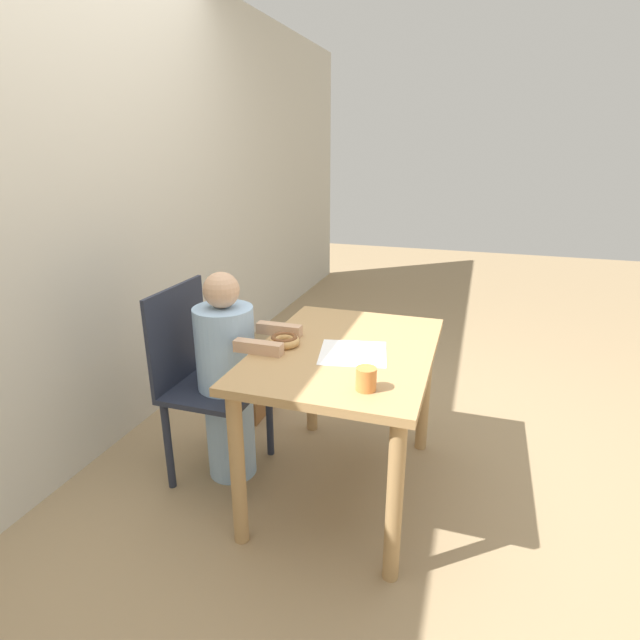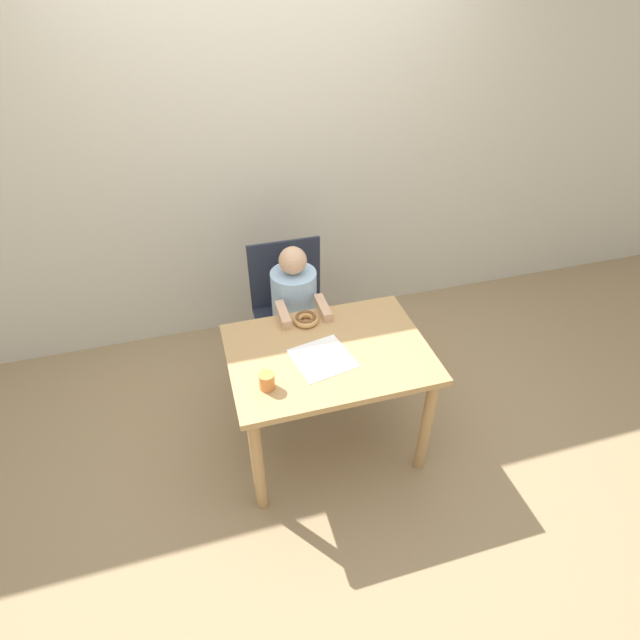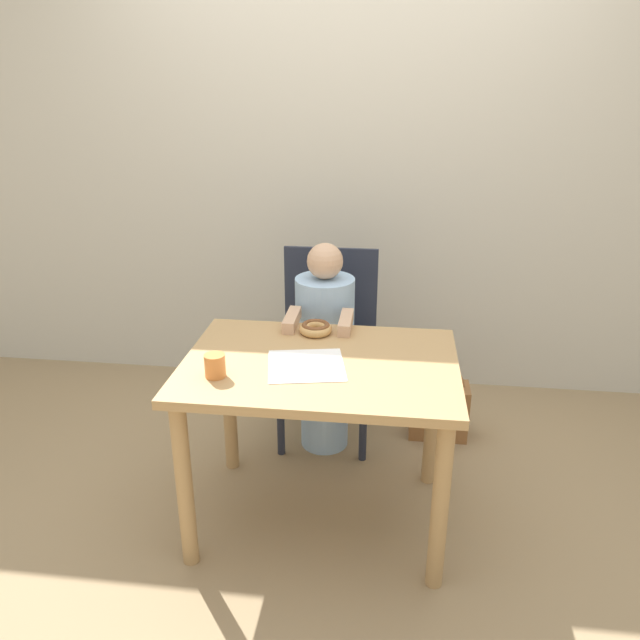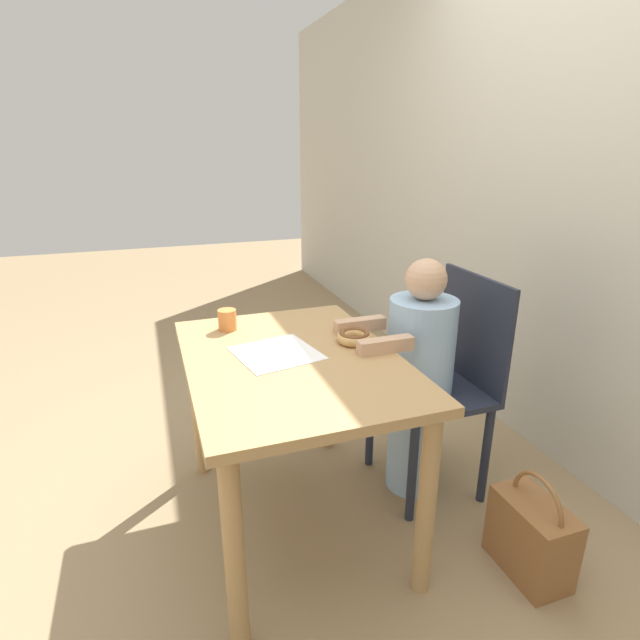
{
  "view_description": "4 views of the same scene",
  "coord_description": "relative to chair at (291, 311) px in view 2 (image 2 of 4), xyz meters",
  "views": [
    {
      "loc": [
        -1.91,
        -0.5,
        1.52
      ],
      "look_at": [
        -0.01,
        0.11,
        0.83
      ],
      "focal_mm": 28.0,
      "sensor_mm": 36.0,
      "label": 1
    },
    {
      "loc": [
        -0.57,
        -1.82,
        2.38
      ],
      "look_at": [
        -0.01,
        0.11,
        0.83
      ],
      "focal_mm": 28.0,
      "sensor_mm": 36.0,
      "label": 2
    },
    {
      "loc": [
        0.26,
        -2.07,
        1.71
      ],
      "look_at": [
        -0.01,
        0.11,
        0.83
      ],
      "focal_mm": 35.0,
      "sensor_mm": 36.0,
      "label": 3
    },
    {
      "loc": [
        1.56,
        -0.44,
        1.42
      ],
      "look_at": [
        -0.01,
        0.11,
        0.83
      ],
      "focal_mm": 28.0,
      "sensor_mm": 36.0,
      "label": 4
    }
  ],
  "objects": [
    {
      "name": "ground_plane",
      "position": [
        0.05,
        -0.67,
        -0.49
      ],
      "size": [
        12.0,
        12.0,
        0.0
      ],
      "primitive_type": "plane",
      "color": "#997F5B"
    },
    {
      "name": "wall_back",
      "position": [
        0.05,
        0.63,
        0.76
      ],
      "size": [
        8.0,
        0.05,
        2.5
      ],
      "color": "beige",
      "rests_on": "ground_plane"
    },
    {
      "name": "dining_table",
      "position": [
        0.05,
        -0.67,
        0.11
      ],
      "size": [
        1.02,
        0.73,
        0.71
      ],
      "color": "tan",
      "rests_on": "ground_plane"
    },
    {
      "name": "chair",
      "position": [
        0.0,
        0.0,
        0.0
      ],
      "size": [
        0.45,
        0.4,
        0.93
      ],
      "color": "#232838",
      "rests_on": "ground_plane"
    },
    {
      "name": "child_figure",
      "position": [
        -0.0,
        -0.12,
        0.01
      ],
      "size": [
        0.28,
        0.46,
        1.01
      ],
      "color": "#99BCE0",
      "rests_on": "ground_plane"
    },
    {
      "name": "donut",
      "position": [
        -0.0,
        -0.41,
        0.24
      ],
      "size": [
        0.13,
        0.13,
        0.04
      ],
      "color": "tan",
      "rests_on": "dining_table"
    },
    {
      "name": "napkin",
      "position": [
        0.0,
        -0.71,
        0.22
      ],
      "size": [
        0.32,
        0.32,
        0.0
      ],
      "color": "white",
      "rests_on": "dining_table"
    },
    {
      "name": "handbag",
      "position": [
        0.55,
        0.03,
        -0.34
      ],
      "size": [
        0.28,
        0.16,
        0.39
      ],
      "color": "brown",
      "rests_on": "ground_plane"
    },
    {
      "name": "cup",
      "position": [
        -0.3,
        -0.84,
        0.26
      ],
      "size": [
        0.07,
        0.07,
        0.08
      ],
      "color": "orange",
      "rests_on": "dining_table"
    }
  ]
}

